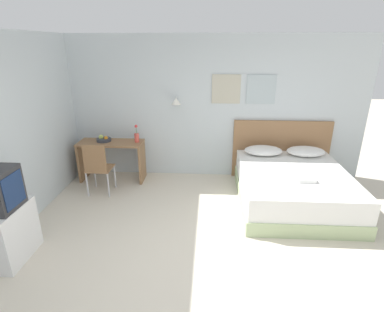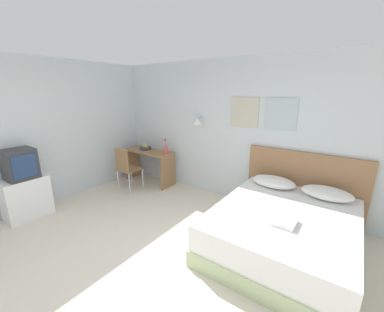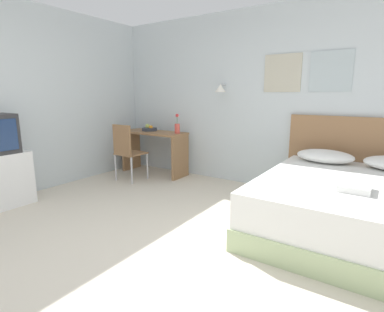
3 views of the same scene
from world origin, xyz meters
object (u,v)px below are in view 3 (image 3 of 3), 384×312
bed (348,208)px  flower_vase (177,127)px  desk_chair (126,149)px  headboard (361,161)px  desk (154,144)px  fruit_bowl (149,129)px  tv_stand (1,180)px  folded_towel_near_foot (355,187)px  pillow_left (325,156)px

bed → flower_vase: bearing=164.4°
bed → desk_chair: (-3.25, 0.10, 0.27)m
bed → headboard: 1.08m
flower_vase → desk_chair: bearing=-129.1°
desk → fruit_bowl: (-0.14, 0.04, 0.27)m
tv_stand → desk_chair: bearing=73.4°
bed → flower_vase: flower_vase is taller
fruit_bowl → flower_vase: bearing=-0.6°
headboard → fruit_bowl: size_ratio=6.81×
folded_towel_near_foot → desk: 3.44m
pillow_left → desk_chair: 2.95m
headboard → desk: 3.23m
folded_towel_near_foot → desk: (-3.28, 1.03, -0.06)m
pillow_left → flower_vase: bearing=179.9°
headboard → desk: (-3.21, -0.32, -0.04)m
bed → desk_chair: size_ratio=2.17×
pillow_left → desk: 2.83m
headboard → desk: bearing=-174.4°
tv_stand → flower_vase: bearing=66.2°
folded_towel_near_foot → desk: bearing=162.5°
desk_chair → fruit_bowl: size_ratio=3.49×
headboard → tv_stand: headboard is taller
flower_vase → tv_stand: (-1.04, -2.36, -0.52)m
desk → desk_chair: size_ratio=1.27×
fruit_bowl → tv_stand: fruit_bowl is taller
headboard → folded_towel_near_foot: size_ratio=6.51×
desk → desk_chair: (-0.04, -0.63, 0.01)m
bed → desk: size_ratio=1.70×
fruit_bowl → tv_stand: size_ratio=0.39×
bed → headboard: headboard is taller
headboard → flower_vase: headboard is taller
pillow_left → fruit_bowl: fruit_bowl is taller
bed → pillow_left: (-0.38, 0.75, 0.36)m
folded_towel_near_foot → desk_chair: 3.34m
folded_towel_near_foot → fruit_bowl: fruit_bowl is taller
fruit_bowl → bed: bearing=-12.8°
fruit_bowl → tv_stand: (-0.41, -2.36, -0.45)m
fruit_bowl → flower_vase: flower_vase is taller
bed → folded_towel_near_foot: 0.44m
bed → tv_stand: tv_stand is taller
bed → tv_stand: 4.08m
bed → pillow_left: size_ratio=2.97×
desk_chair → tv_stand: (-0.50, -1.69, -0.20)m
pillow_left → flower_vase: size_ratio=2.07×
pillow_left → desk: desk is taller
desk_chair → flower_vase: flower_vase is taller
flower_vase → headboard: bearing=6.0°
fruit_bowl → tv_stand: bearing=-99.8°
desk_chair → tv_stand: 1.78m
bed → fruit_bowl: bearing=167.2°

